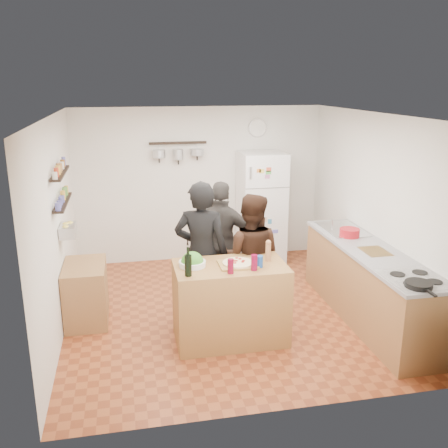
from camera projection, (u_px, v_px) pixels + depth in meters
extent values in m
plane|color=brown|center=(226.00, 311.00, 6.50)|extent=(4.20, 4.20, 0.00)
plane|color=white|center=(226.00, 115.00, 5.80)|extent=(4.20, 4.20, 0.00)
plane|color=silver|center=(200.00, 185.00, 8.13)|extent=(4.00, 0.00, 4.00)
plane|color=silver|center=(57.00, 228.00, 5.77)|extent=(0.00, 4.20, 4.20)
plane|color=silver|center=(375.00, 210.00, 6.53)|extent=(0.00, 4.20, 4.20)
cube|color=olive|center=(230.00, 302.00, 5.68)|extent=(1.25, 0.72, 0.91)
cube|color=olive|center=(238.00, 264.00, 5.54)|extent=(0.42, 0.34, 0.02)
cylinder|color=beige|center=(238.00, 263.00, 5.54)|extent=(0.34, 0.34, 0.02)
cylinder|color=silver|center=(192.00, 264.00, 5.51)|extent=(0.30, 0.30, 0.06)
cylinder|color=black|center=(188.00, 266.00, 5.22)|extent=(0.08, 0.08, 0.23)
cylinder|color=#5F081E|center=(231.00, 266.00, 5.29)|extent=(0.07, 0.07, 0.16)
cylinder|color=maroon|center=(254.00, 263.00, 5.38)|extent=(0.07, 0.07, 0.17)
cylinder|color=#9B6741|center=(268.00, 253.00, 5.65)|extent=(0.06, 0.06, 0.20)
cylinder|color=navy|center=(259.00, 261.00, 5.48)|extent=(0.08, 0.08, 0.13)
imported|color=black|center=(201.00, 253.00, 6.00)|extent=(0.74, 0.59, 1.77)
imported|color=black|center=(250.00, 257.00, 6.12)|extent=(0.95, 0.86, 1.60)
imported|color=#2B2826|center=(222.00, 243.00, 6.60)|extent=(1.04, 0.73, 1.64)
cube|color=#9E7042|center=(369.00, 285.00, 6.18)|extent=(0.63, 2.63, 0.90)
cube|color=white|center=(416.00, 279.00, 5.15)|extent=(0.60, 0.62, 0.02)
cylinder|color=black|center=(419.00, 285.00, 4.93)|extent=(0.27, 0.27, 0.05)
cube|color=silver|center=(342.00, 230.00, 6.85)|extent=(0.50, 0.80, 0.03)
cube|color=olive|center=(375.00, 252.00, 5.97)|extent=(0.30, 0.40, 0.02)
cylinder|color=#AD131D|center=(350.00, 233.00, 6.51)|extent=(0.26, 0.26, 0.11)
cube|color=white|center=(261.00, 208.00, 8.07)|extent=(0.70, 0.68, 1.80)
cylinder|color=silver|center=(257.00, 128.00, 8.04)|extent=(0.30, 0.03, 0.30)
cube|color=black|center=(63.00, 202.00, 5.90)|extent=(0.12, 1.00, 0.02)
cube|color=black|center=(60.00, 173.00, 5.80)|extent=(0.12, 1.00, 0.02)
cube|color=silver|center=(68.00, 230.00, 6.00)|extent=(0.18, 0.35, 0.14)
cube|color=#A06C43|center=(86.00, 293.00, 6.15)|extent=(0.50, 0.80, 0.73)
cube|color=black|center=(178.00, 143.00, 7.77)|extent=(0.90, 0.04, 0.04)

